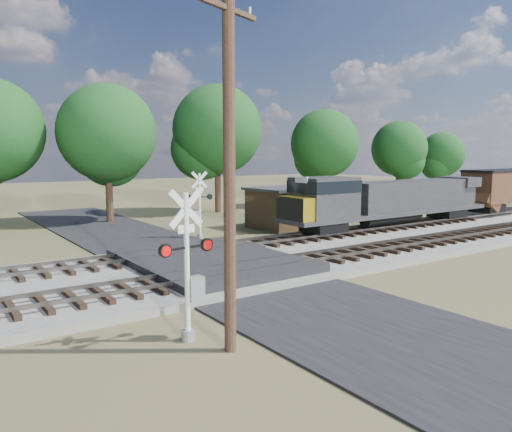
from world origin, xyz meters
TOP-DOWN VIEW (x-y plane):
  - ground at (0.00, 0.00)m, footprint 160.00×160.00m
  - ballast_bed at (10.00, 0.50)m, footprint 140.00×10.00m
  - road at (0.00, 0.00)m, footprint 7.00×60.00m
  - crossing_panel at (0.00, 0.50)m, footprint 7.00×9.00m
  - track_near at (3.12, -2.00)m, footprint 140.00×2.60m
  - track_far at (3.12, 3.00)m, footprint 140.00×2.60m
  - crossing_signal_near at (-4.95, -7.02)m, footprint 1.82×0.42m
  - crossing_signal_far at (3.66, 8.41)m, footprint 1.75×0.41m
  - utility_pole at (-4.41, -8.38)m, footprint 2.29×1.01m
  - equipment_shed at (10.85, 8.85)m, footprint 4.57×4.57m
  - treeline at (5.43, 19.87)m, footprint 79.99×10.49m

SIDE VIEW (x-z plane):
  - ground at x=0.00m, z-range 0.00..0.00m
  - road at x=0.00m, z-range 0.00..0.08m
  - ballast_bed at x=10.00m, z-range 0.00..0.30m
  - crossing_panel at x=0.00m, z-range 0.01..0.62m
  - track_near at x=3.12m, z-range 0.25..0.58m
  - track_far at x=3.12m, z-range 0.25..0.58m
  - equipment_shed at x=10.85m, z-range 0.02..3.01m
  - crossing_signal_far at x=3.66m, z-range -0.36..3.97m
  - crossing_signal_near at x=-4.95m, z-range -0.38..4.14m
  - utility_pole at x=-4.41m, z-range 0.30..10.15m
  - treeline at x=5.43m, z-range 0.84..12.54m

